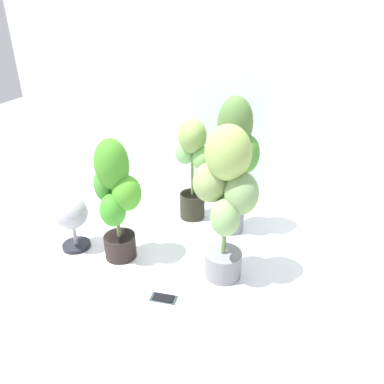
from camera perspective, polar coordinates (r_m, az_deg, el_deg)
The scene contains 8 objects.
ground_plane at distance 2.35m, azimuth -2.55°, elevation -9.92°, with size 8.00×8.00×0.00m, color silver.
mylar_back_wall at distance 2.74m, azimuth 2.59°, elevation 18.28°, with size 3.20×0.01×2.00m, color silver.
potted_plant_back_right at distance 2.37m, azimuth 6.47°, elevation 5.68°, with size 0.35×0.29×0.94m.
potted_plant_front_left at distance 2.15m, azimuth -11.85°, elevation -0.48°, with size 0.34×0.31×0.78m.
potted_plant_back_center at distance 2.56m, azimuth 0.16°, elevation 4.64°, with size 0.32×0.27×0.75m.
potted_plant_front_right at distance 1.91m, azimuth 5.27°, elevation -0.33°, with size 0.43×0.33×0.91m.
cell_phone at distance 2.06m, azimuth -4.46°, elevation -16.16°, with size 0.15×0.07×0.01m.
floor_fan at distance 2.42m, azimuth -18.30°, elevation -3.52°, with size 0.30×0.30×0.36m.
Camera 1 is at (0.58, -1.79, 1.40)m, focal length 34.17 mm.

